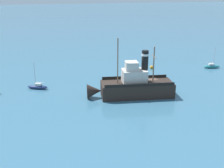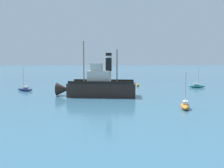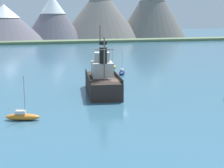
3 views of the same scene
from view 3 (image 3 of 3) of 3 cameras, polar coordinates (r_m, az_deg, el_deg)
The scene contains 7 objects.
ground_plane at distance 48.86m, azimuth 1.06°, elevation -2.09°, with size 600.00×600.00×0.00m, color #38667F.
mountain_ridge at distance 186.42m, azimuth -13.94°, elevation 11.64°, with size 184.51×53.64×33.29m.
shoreline_strip at distance 158.25m, azimuth -12.24°, elevation 6.80°, with size 240.00×12.00×1.20m, color #5B704C.
old_tugboat at distance 51.30m, azimuth -1.67°, elevation 0.62°, with size 6.47×14.77×9.90m.
sailboat_navy at distance 68.47m, azimuth 1.65°, elevation 1.99°, with size 2.66×3.90×4.90m.
sailboat_yellow at distance 75.82m, azimuth -0.05°, elevation 2.85°, with size 3.54×3.38×4.90m.
sailboat_orange at distance 38.81m, azimuth -14.66°, elevation -5.20°, with size 3.95×2.30×4.90m.
Camera 3 is at (-15.39, -45.08, 10.87)m, focal length 55.00 mm.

